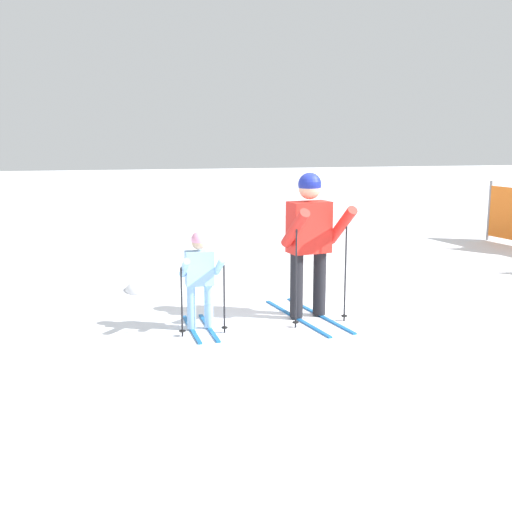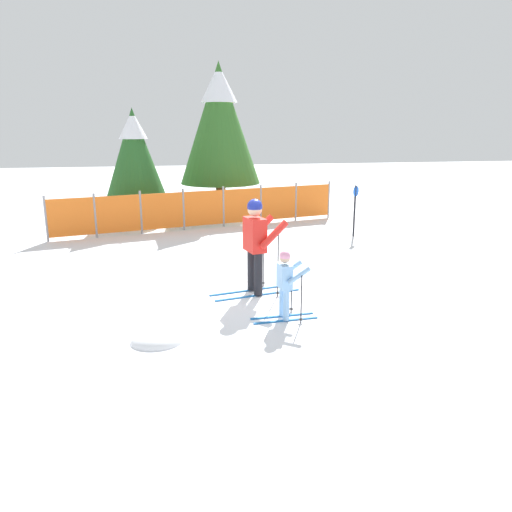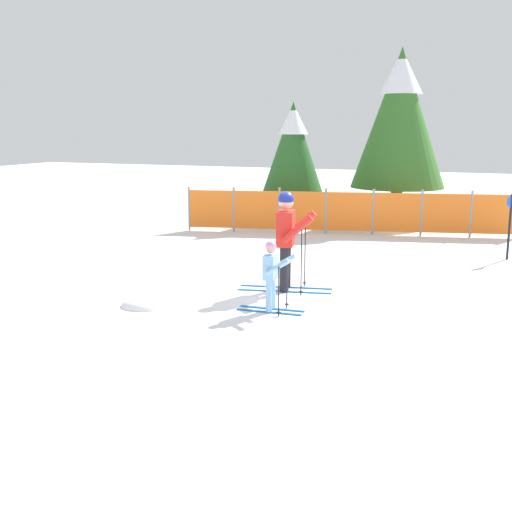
% 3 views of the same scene
% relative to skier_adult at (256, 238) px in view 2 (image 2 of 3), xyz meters
% --- Properties ---
extents(ground_plane, '(60.00, 60.00, 0.00)m').
position_rel_skier_adult_xyz_m(ground_plane, '(0.18, 0.29, -1.02)').
color(ground_plane, white).
extents(skier_adult, '(1.65, 0.81, 1.71)m').
position_rel_skier_adult_xyz_m(skier_adult, '(0.00, 0.00, 0.00)').
color(skier_adult, '#1966B2').
rests_on(skier_adult, ground_plane).
extents(skier_child, '(1.04, 0.53, 1.10)m').
position_rel_skier_adult_xyz_m(skier_child, '(0.21, -1.31, -0.38)').
color(skier_child, '#1966B2').
rests_on(skier_child, ground_plane).
extents(safety_fence, '(8.36, 2.04, 1.19)m').
position_rel_skier_adult_xyz_m(safety_fence, '(-0.39, 6.06, -0.42)').
color(safety_fence, gray).
rests_on(safety_fence, ground_plane).
extents(conifer_far, '(2.66, 2.66, 4.94)m').
position_rel_skier_adult_xyz_m(conifer_far, '(0.40, 8.47, 2.04)').
color(conifer_far, '#4C3823').
rests_on(conifer_far, ground_plane).
extents(conifer_near, '(1.85, 1.85, 3.44)m').
position_rel_skier_adult_xyz_m(conifer_near, '(-2.33, 7.18, 1.11)').
color(conifer_near, '#4C3823').
rests_on(conifer_near, ground_plane).
extents(trail_marker, '(0.22, 0.20, 1.39)m').
position_rel_skier_adult_xyz_m(trail_marker, '(3.51, 4.19, -0.16)').
color(trail_marker, black).
rests_on(trail_marker, ground_plane).
extents(snow_mound, '(0.74, 0.63, 0.30)m').
position_rel_skier_adult_xyz_m(snow_mound, '(-1.75, -1.81, -1.02)').
color(snow_mound, white).
rests_on(snow_mound, ground_plane).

